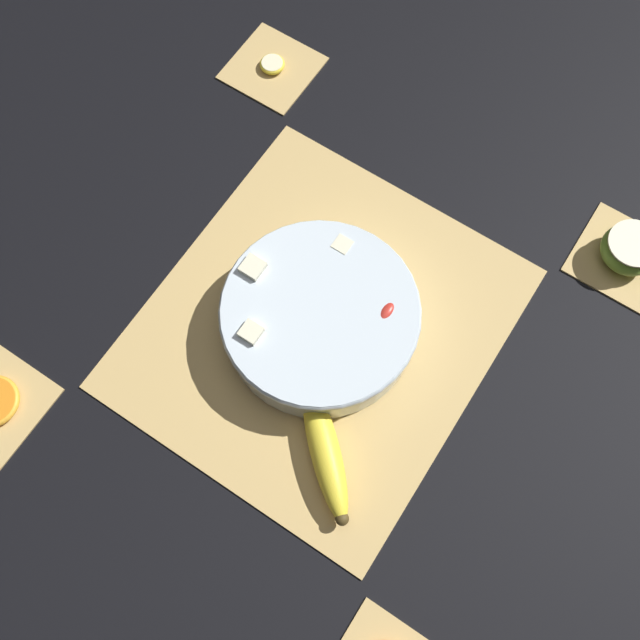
% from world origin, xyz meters
% --- Properties ---
extents(ground_plane, '(6.00, 6.00, 0.00)m').
position_xyz_m(ground_plane, '(0.00, 0.00, 0.00)').
color(ground_plane, black).
extents(bamboo_mat_center, '(0.48, 0.44, 0.01)m').
position_xyz_m(bamboo_mat_center, '(-0.00, 0.00, 0.00)').
color(bamboo_mat_center, tan).
rests_on(bamboo_mat_center, ground_plane).
extents(coaster_mat_near_left, '(0.13, 0.13, 0.01)m').
position_xyz_m(coaster_mat_near_left, '(-0.32, -0.30, 0.00)').
color(coaster_mat_near_left, tan).
rests_on(coaster_mat_near_left, ground_plane).
extents(coaster_mat_far_left, '(0.13, 0.13, 0.01)m').
position_xyz_m(coaster_mat_far_left, '(-0.32, 0.30, 0.00)').
color(coaster_mat_far_left, tan).
rests_on(coaster_mat_far_left, ground_plane).
extents(fruit_salad_bowl, '(0.26, 0.26, 0.07)m').
position_xyz_m(fruit_salad_bowl, '(-0.00, -0.00, 0.04)').
color(fruit_salad_bowl, silver).
rests_on(fruit_salad_bowl, bamboo_mat_center).
extents(whole_banana, '(0.15, 0.16, 0.04)m').
position_xyz_m(whole_banana, '(0.14, 0.10, 0.03)').
color(whole_banana, yellow).
rests_on(whole_banana, bamboo_mat_center).
extents(apple_half, '(0.08, 0.08, 0.04)m').
position_xyz_m(apple_half, '(-0.32, 0.30, 0.03)').
color(apple_half, '#7FAD38').
rests_on(apple_half, coaster_mat_far_left).
extents(banana_coin_single, '(0.04, 0.04, 0.01)m').
position_xyz_m(banana_coin_single, '(-0.32, -0.30, 0.01)').
color(banana_coin_single, '#F4EABC').
rests_on(banana_coin_single, coaster_mat_near_left).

